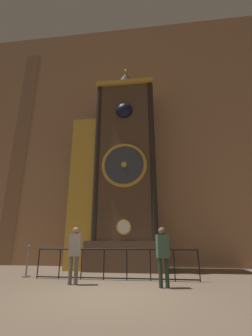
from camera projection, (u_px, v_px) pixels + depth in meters
ground_plane at (110, 295)px, 5.37m from camera, size 28.00×28.00×0.00m
cathedral_back_wall at (130, 129)px, 12.85m from camera, size 24.00×0.32×14.56m
clock_tower at (118, 171)px, 10.85m from camera, size 4.27×1.85×10.34m
railing_fence at (115, 262)px, 7.45m from camera, size 5.43×0.05×0.97m
visitor_near at (75, 249)px, 6.87m from camera, size 0.38×0.28×1.64m
visitor_far at (163, 250)px, 6.43m from camera, size 0.39×0.30×1.62m
stanchion_post at (27, 266)px, 8.01m from camera, size 0.28×0.28×1.07m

